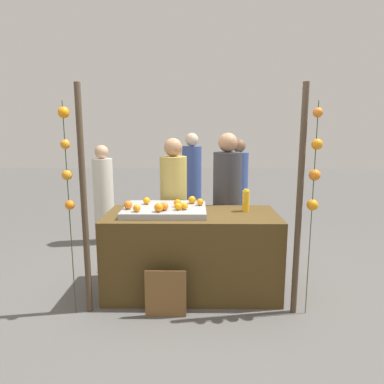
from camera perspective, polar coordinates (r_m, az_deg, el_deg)
ground_plane at (r=3.86m, az=-0.03°, el=-16.01°), size 24.00×24.00×0.00m
stall_counter at (r=3.69m, az=-0.03°, el=-10.05°), size 1.79×0.81×0.86m
orange_tray at (r=3.62m, az=-4.51°, el=-2.93°), size 0.86×0.67×0.06m
orange_0 at (r=3.59m, az=-2.44°, el=-1.87°), size 0.08×0.08×0.08m
orange_1 at (r=3.38m, az=-5.59°, el=-2.59°), size 0.09×0.09×0.09m
orange_2 at (r=3.42m, az=-9.21°, el=-2.67°), size 0.08×0.08×0.08m
orange_3 at (r=3.66m, az=1.36°, el=-1.68°), size 0.07×0.07×0.07m
orange_4 at (r=3.75m, az=-0.06°, el=-1.30°), size 0.08×0.08×0.08m
orange_5 at (r=3.47m, az=-1.27°, el=-2.35°), size 0.07×0.07×0.07m
orange_6 at (r=3.75m, az=-7.60°, el=-1.46°), size 0.08×0.08×0.08m
orange_7 at (r=3.44m, az=-4.67°, el=-2.40°), size 0.08×0.08×0.08m
orange_8 at (r=3.55m, az=-10.59°, el=-2.13°), size 0.09×0.09×0.09m
orange_9 at (r=3.45m, az=-2.35°, el=-2.42°), size 0.07×0.07×0.07m
juice_bottle at (r=3.68m, az=8.98°, el=-1.45°), size 0.08×0.08×0.24m
chalkboard_sign at (r=3.30m, az=-4.42°, el=-16.64°), size 0.38×0.03×0.46m
vendor_left at (r=4.19m, az=-3.07°, el=-2.93°), size 0.32×0.32×1.62m
vendor_right at (r=4.16m, az=5.82°, el=-2.66°), size 0.34×0.34×1.68m
crowd_person_0 at (r=5.92m, az=-0.04°, el=1.19°), size 0.33×0.33×1.66m
crowd_person_1 at (r=5.36m, az=-14.52°, el=-0.96°), size 0.30×0.30×1.49m
crowd_person_2 at (r=5.68m, az=7.69°, el=0.25°), size 0.31×0.31×1.57m
canopy_post_left at (r=3.25m, az=-17.59°, el=-1.79°), size 0.06×0.06×2.12m
canopy_post_right at (r=3.23m, az=17.48°, el=-1.87°), size 0.06×0.06×2.12m
garland_strand_left at (r=3.19m, az=-20.22°, el=5.16°), size 0.10×0.10×1.96m
garland_strand_right at (r=3.19m, az=19.85°, el=3.92°), size 0.11×0.11×1.96m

